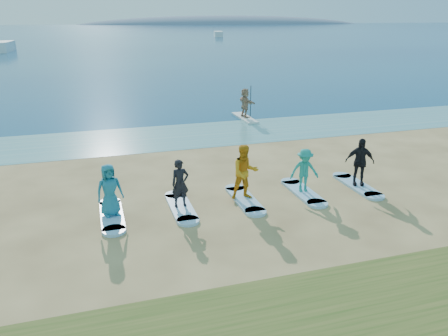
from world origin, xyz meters
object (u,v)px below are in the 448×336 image
object	(u,v)px
surfboard_2	(245,199)
surfboard_4	(357,185)
boat_offshore_b	(218,37)
surfboard_0	(112,216)
student_1	(180,183)
surfboard_3	(303,192)
surfboard_1	(181,207)
boat_offshore_a	(4,52)
student_0	(109,190)
paddleboarder	(245,103)
student_3	(304,170)
student_4	(360,162)
student_2	(245,172)
paddleboard	(245,118)

from	to	relation	value
surfboard_2	surfboard_4	xyz separation A→B (m)	(4.41, 0.00, 0.00)
boat_offshore_b	surfboard_0	bearing A→B (deg)	-95.82
student_1	surfboard_3	size ratio (longest dim) A/B	0.72
surfboard_1	student_1	world-z (taller)	student_1
boat_offshore_a	surfboard_1	bearing A→B (deg)	-73.49
surfboard_1	surfboard_3	distance (m)	4.41
boat_offshore_a	student_0	size ratio (longest dim) A/B	4.58
paddleboarder	student_3	bearing A→B (deg)	159.95
surfboard_3	student_4	xyz separation A→B (m)	(2.20, 0.00, 0.92)
paddleboarder	surfboard_4	xyz separation A→B (m)	(0.22, -11.73, -0.94)
boat_offshore_b	student_2	size ratio (longest dim) A/B	3.41
surfboard_0	boat_offshore_b	bearing A→B (deg)	72.13
surfboard_2	student_3	xyz separation A→B (m)	(2.20, 0.00, 0.82)
surfboard_3	surfboard_2	bearing A→B (deg)	180.00
student_1	surfboard_3	xyz separation A→B (m)	(4.41, 0.00, -0.84)
surfboard_3	student_3	bearing A→B (deg)	0.00
surfboard_2	student_0	bearing A→B (deg)	180.00
student_0	student_3	bearing A→B (deg)	-13.85
surfboard_1	surfboard_2	size ratio (longest dim) A/B	1.00
paddleboard	surfboard_0	size ratio (longest dim) A/B	1.36
surfboard_2	student_4	distance (m)	4.50
student_1	student_0	bearing A→B (deg)	173.32
surfboard_3	student_4	size ratio (longest dim) A/B	1.26
paddleboarder	student_0	bearing A→B (deg)	133.32
student_1	boat_offshore_b	bearing A→B (deg)	66.45
student_0	surfboard_3	bearing A→B (deg)	-13.85
paddleboarder	surfboard_2	distance (m)	12.50
paddleboard	surfboard_2	xyz separation A→B (m)	(-4.19, -11.73, -0.01)
student_2	surfboard_4	size ratio (longest dim) A/B	0.85
surfboard_3	student_4	bearing A→B (deg)	0.00
paddleboarder	surfboard_2	bearing A→B (deg)	149.91
boat_offshore_b	student_2	xyz separation A→B (m)	(-32.82, -115.50, 1.03)
surfboard_3	student_3	distance (m)	0.82
surfboard_1	surfboard_2	xyz separation A→B (m)	(2.20, 0.00, 0.00)
boat_offshore_a	surfboard_3	bearing A→B (deg)	-70.22
paddleboard	surfboard_3	distance (m)	11.90
student_2	surfboard_0	bearing A→B (deg)	-176.87
surfboard_2	surfboard_3	bearing A→B (deg)	0.00
student_2	paddleboarder	bearing A→B (deg)	73.48
student_0	student_3	size ratio (longest dim) A/B	1.07
student_1	surfboard_0	bearing A→B (deg)	173.32
student_2	surfboard_3	xyz separation A→B (m)	(2.20, 0.00, -0.98)
surfboard_1	student_3	size ratio (longest dim) A/B	1.42
surfboard_4	student_4	size ratio (longest dim) A/B	1.26
surfboard_2	student_2	xyz separation A→B (m)	(0.00, 0.00, 0.98)
surfboard_4	surfboard_3	bearing A→B (deg)	180.00
surfboard_2	surfboard_4	world-z (taller)	same
boat_offshore_b	student_4	bearing A→B (deg)	-91.77
student_1	surfboard_1	bearing A→B (deg)	0.00
student_1	student_3	distance (m)	4.41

